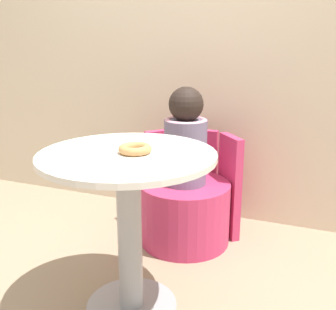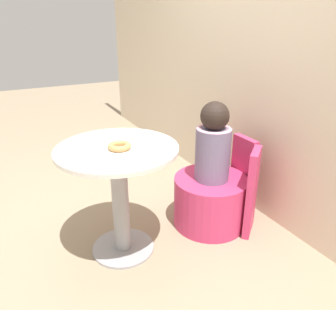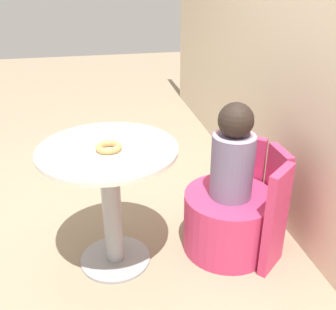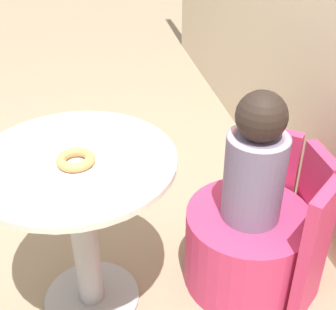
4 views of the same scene
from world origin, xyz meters
TOP-DOWN VIEW (x-y plane):
  - ground_plane at (0.00, 0.00)m, footprint 12.00×12.00m
  - back_wall at (0.00, 1.13)m, footprint 6.00×0.06m
  - round_table at (0.10, -0.04)m, footprint 0.74×0.74m
  - tub_chair at (0.11, 0.65)m, footprint 0.54×0.54m
  - booth_backrest at (0.11, 0.87)m, footprint 0.64×0.23m
  - child_figure at (0.11, 0.65)m, footprint 0.25×0.25m
  - donut at (0.13, -0.04)m, footprint 0.14×0.14m
  - paper_napkin at (0.02, -0.24)m, footprint 0.16×0.16m

SIDE VIEW (x-z plane):
  - ground_plane at x=0.00m, z-range 0.00..0.00m
  - tub_chair at x=0.11m, z-range 0.00..0.37m
  - booth_backrest at x=0.11m, z-range 0.00..0.64m
  - round_table at x=0.10m, z-range 0.15..0.89m
  - child_figure at x=0.11m, z-range 0.36..0.92m
  - paper_napkin at x=0.02m, z-range 0.74..0.75m
  - donut at x=0.13m, z-range 0.74..0.77m
  - back_wall at x=0.00m, z-range 0.00..2.40m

